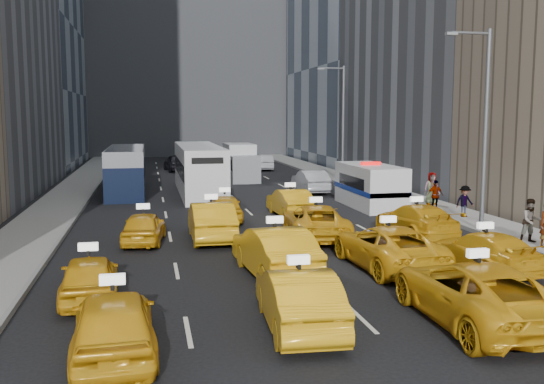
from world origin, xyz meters
The scene contains 35 objects.
ground centered at (0.00, 0.00, 0.00)m, with size 160.00×160.00×0.00m, color black.
sidewalk_west centered at (-10.50, 25.00, 0.07)m, with size 3.00×90.00×0.15m, color gray.
sidewalk_east centered at (10.50, 25.00, 0.07)m, with size 3.00×90.00×0.15m, color gray.
curb_west centered at (-9.05, 25.00, 0.09)m, with size 0.15×90.00×0.18m, color slate.
curb_east centered at (9.05, 25.00, 0.09)m, with size 0.15×90.00×0.18m, color slate.
building_backdrop centered at (0.00, 72.00, 20.00)m, with size 30.00×12.00×40.00m, color slate.
streetlight_near centered at (9.18, 12.00, 4.92)m, with size 2.15×0.22×9.00m.
streetlight_far centered at (9.18, 32.00, 4.92)m, with size 2.15×0.22×9.00m.
taxi_4 centered at (-6.18, 0.79, 0.76)m, with size 1.79×4.46×1.52m, color orange.
taxi_5 centered at (-1.78, 1.73, 0.76)m, with size 1.61×4.62×1.52m, color orange.
taxi_6 centered at (2.76, 1.20, 0.80)m, with size 2.65×5.74×1.59m, color orange.
taxi_8 centered at (-7.09, 5.13, 0.67)m, with size 1.59×3.96×1.35m, color orange.
taxi_9 centered at (-1.33, 6.70, 0.83)m, with size 1.76×5.04×1.66m, color orange.
taxi_10 centered at (2.74, 6.98, 0.74)m, with size 2.47×5.36×1.49m, color orange.
taxi_11 centered at (5.80, 5.91, 0.68)m, with size 1.89×4.65×1.35m, color orange.
taxi_12 centered at (-5.61, 12.82, 0.67)m, with size 1.57×3.91×1.33m, color orange.
taxi_13 centered at (-2.78, 12.96, 0.82)m, with size 1.73×4.97×1.64m, color orange.
taxi_14 centered at (1.64, 12.30, 0.74)m, with size 2.45×5.32×1.48m, color orange.
taxi_15 centered at (6.06, 11.84, 0.72)m, with size 2.02×4.97×1.44m, color orange.
taxi_16 centered at (-1.64, 17.46, 0.68)m, with size 1.61×4.01×1.37m, color orange.
taxi_17 centered at (1.92, 18.24, 0.72)m, with size 1.53×4.39×1.45m, color orange.
nypd_van centered at (7.21, 20.47, 1.19)m, with size 2.72×6.24×2.62m.
double_decker centered at (-6.82, 29.76, 1.52)m, with size 3.11×10.67×3.06m.
city_bus centered at (-2.00, 28.68, 1.62)m, with size 2.66×12.65×3.27m.
box_truck centered at (2.09, 36.64, 1.44)m, with size 2.35×6.49×2.95m.
misc_car_0 centered at (5.58, 27.63, 0.78)m, with size 1.64×4.71×1.55m, color #9EA0A6.
misc_car_1 centered at (-7.18, 38.58, 0.67)m, with size 2.21×4.79×1.33m, color black.
misc_car_2 centered at (2.13, 47.37, 0.81)m, with size 2.28×5.61×1.63m, color gray.
misc_car_3 centered at (-2.71, 45.69, 0.83)m, with size 1.96×4.87×1.66m, color black.
misc_car_4 centered at (5.74, 45.24, 0.73)m, with size 1.54×4.42×1.46m, color #95989C.
pedestrian_1 centered at (9.77, 9.09, 1.04)m, with size 0.87×0.48×1.79m, color gray.
pedestrian_2 centered at (10.36, 15.40, 0.95)m, with size 1.03×0.42×1.59m, color gray.
pedestrian_3 centered at (9.91, 17.75, 0.97)m, with size 0.96×0.44×1.64m, color gray.
pedestrian_4 centered at (10.67, 19.71, 1.09)m, with size 0.92×0.50×1.87m, color gray.
pedestrian_5 centered at (9.63, 22.29, 0.94)m, with size 1.46×0.42×1.58m, color gray.
Camera 1 is at (-5.35, -12.44, 5.27)m, focal length 40.00 mm.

